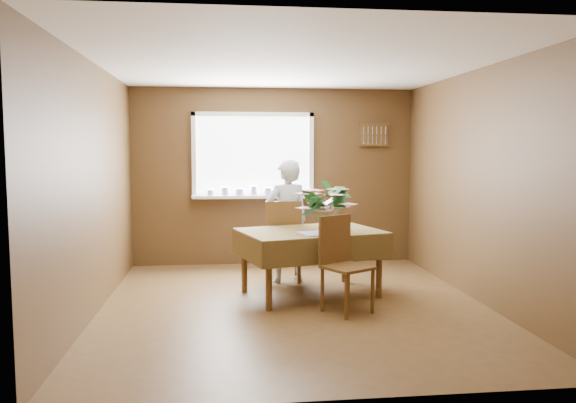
{
  "coord_description": "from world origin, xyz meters",
  "views": [
    {
      "loc": [
        -0.73,
        -5.73,
        1.63
      ],
      "look_at": [
        0.0,
        0.55,
        1.05
      ],
      "focal_mm": 35.0,
      "sensor_mm": 36.0,
      "label": 1
    }
  ],
  "objects": [
    {
      "name": "wall_left",
      "position": [
        -2.0,
        0.0,
        1.25
      ],
      "size": [
        0.0,
        4.5,
        4.5
      ],
      "primitive_type": "plane",
      "rotation": [
        1.57,
        0.0,
        1.57
      ],
      "color": "brown",
      "rests_on": "floor"
    },
    {
      "name": "floor",
      "position": [
        0.0,
        0.0,
        0.0
      ],
      "size": [
        4.5,
        4.5,
        0.0
      ],
      "primitive_type": "plane",
      "color": "#50361B",
      "rests_on": "ground"
    },
    {
      "name": "seated_woman",
      "position": [
        0.05,
        1.09,
        0.76
      ],
      "size": [
        0.63,
        0.5,
        1.52
      ],
      "primitive_type": "imported",
      "rotation": [
        0.0,
        0.0,
        3.41
      ],
      "color": "white",
      "rests_on": "floor"
    },
    {
      "name": "wall_back",
      "position": [
        0.0,
        2.25,
        1.25
      ],
      "size": [
        4.0,
        0.0,
        4.0
      ],
      "primitive_type": "plane",
      "rotation": [
        1.57,
        0.0,
        0.0
      ],
      "color": "brown",
      "rests_on": "floor"
    },
    {
      "name": "wall_front",
      "position": [
        0.0,
        -2.25,
        1.25
      ],
      "size": [
        4.0,
        0.0,
        4.0
      ],
      "primitive_type": "plane",
      "rotation": [
        -1.57,
        0.0,
        0.0
      ],
      "color": "brown",
      "rests_on": "floor"
    },
    {
      "name": "dining_table",
      "position": [
        0.24,
        0.41,
        0.65
      ],
      "size": [
        1.74,
        1.4,
        0.74
      ],
      "rotation": [
        0.0,
        0.0,
        0.27
      ],
      "color": "brown",
      "rests_on": "floor"
    },
    {
      "name": "window_assembly",
      "position": [
        -0.3,
        2.19,
        1.34
      ],
      "size": [
        1.72,
        0.2,
        1.22
      ],
      "color": "white",
      "rests_on": "wall_back"
    },
    {
      "name": "chair_near",
      "position": [
        0.46,
        -0.23,
        0.53
      ],
      "size": [
        0.57,
        0.57,
        0.97
      ],
      "rotation": [
        0.0,
        0.0,
        0.53
      ],
      "color": "brown",
      "rests_on": "floor"
    },
    {
      "name": "ceiling",
      "position": [
        0.0,
        0.0,
        2.5
      ],
      "size": [
        4.5,
        4.5,
        0.0
      ],
      "primitive_type": "plane",
      "rotation": [
        3.14,
        0.0,
        0.0
      ],
      "color": "white",
      "rests_on": "wall_back"
    },
    {
      "name": "table_knife",
      "position": [
        0.4,
        0.22,
        0.75
      ],
      "size": [
        0.06,
        0.23,
        0.0
      ],
      "primitive_type": "cube",
      "rotation": [
        0.0,
        0.0,
        0.18
      ],
      "color": "silver",
      "rests_on": "dining_table"
    },
    {
      "name": "flower_bouquet",
      "position": [
        0.35,
        0.2,
        1.05
      ],
      "size": [
        0.56,
        0.56,
        0.48
      ],
      "rotation": [
        0.0,
        0.0,
        0.01
      ],
      "color": "white",
      "rests_on": "dining_table"
    },
    {
      "name": "side_plate",
      "position": [
        0.58,
        0.68,
        0.74
      ],
      "size": [
        0.31,
        0.31,
        0.01
      ],
      "primitive_type": "cylinder",
      "rotation": [
        0.0,
        0.0,
        0.65
      ],
      "color": "white",
      "rests_on": "dining_table"
    },
    {
      "name": "spoon_rack",
      "position": [
        1.45,
        2.22,
        1.85
      ],
      "size": [
        0.44,
        0.05,
        0.33
      ],
      "color": "brown",
      "rests_on": "wall_back"
    },
    {
      "name": "wall_right",
      "position": [
        2.0,
        0.0,
        1.25
      ],
      "size": [
        0.0,
        4.5,
        4.5
      ],
      "primitive_type": "plane",
      "rotation": [
        1.57,
        0.0,
        -1.57
      ],
      "color": "brown",
      "rests_on": "floor"
    },
    {
      "name": "chair_far",
      "position": [
        0.0,
        1.07,
        0.55
      ],
      "size": [
        0.45,
        0.45,
        1.01
      ],
      "rotation": [
        0.0,
        0.0,
        3.11
      ],
      "color": "brown",
      "rests_on": "floor"
    }
  ]
}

